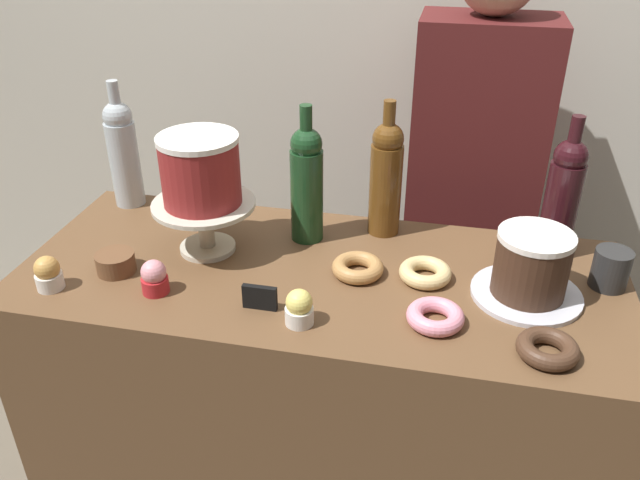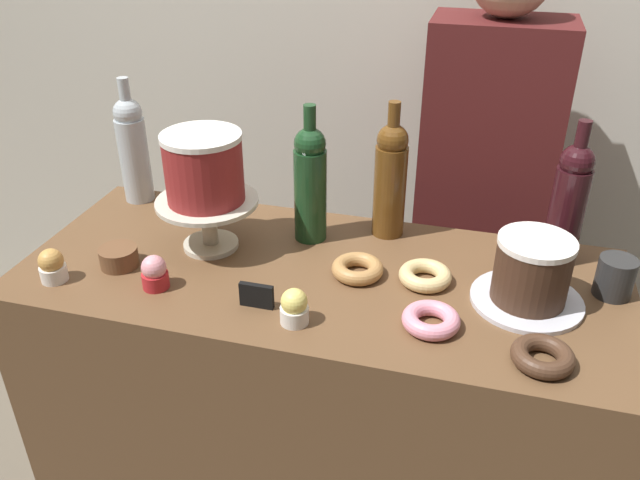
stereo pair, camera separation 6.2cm
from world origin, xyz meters
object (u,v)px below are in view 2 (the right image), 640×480
(wine_bottle_green, at_px, (310,182))
(cupcake_strawberry, at_px, (155,273))
(wine_bottle_clear, at_px, (133,148))
(wine_bottle_dark_red, at_px, (569,202))
(cupcake_caramel, at_px, (52,266))
(coffee_cup_ceramic, at_px, (615,277))
(barista_figure, at_px, (479,218))
(cake_stand_pedestal, at_px, (208,215))
(wine_bottle_amber, at_px, (390,178))
(price_sign_chalkboard, at_px, (257,296))
(cookie_stack, at_px, (119,257))
(donut_maple, at_px, (358,269))
(donut_glazed, at_px, (425,276))
(donut_pink, at_px, (431,320))
(chocolate_round_cake, at_px, (532,269))
(donut_chocolate, at_px, (543,356))
(cupcake_lemon, at_px, (294,307))
(white_layer_cake, at_px, (204,167))

(wine_bottle_green, distance_m, cupcake_strawberry, 0.40)
(wine_bottle_clear, xyz_separation_m, wine_bottle_green, (0.50, -0.08, 0.00))
(wine_bottle_dark_red, bearing_deg, cupcake_caramel, -160.23)
(coffee_cup_ceramic, height_order, barista_figure, barista_figure)
(cake_stand_pedestal, height_order, wine_bottle_dark_red, wine_bottle_dark_red)
(wine_bottle_amber, xyz_separation_m, price_sign_chalkboard, (-0.20, -0.37, -0.12))
(wine_bottle_clear, distance_m, cookie_stack, 0.36)
(donut_maple, bearing_deg, donut_glazed, 4.44)
(coffee_cup_ceramic, bearing_deg, cake_stand_pedestal, -177.63)
(cake_stand_pedestal, xyz_separation_m, cupcake_strawberry, (-0.04, -0.19, -0.05))
(donut_pink, height_order, donut_maple, same)
(wine_bottle_dark_red, bearing_deg, cake_stand_pedestal, -168.73)
(chocolate_round_cake, xyz_separation_m, wine_bottle_dark_red, (0.07, 0.19, 0.07))
(wine_bottle_amber, xyz_separation_m, donut_chocolate, (0.35, -0.40, -0.13))
(donut_glazed, bearing_deg, donut_chocolate, -41.54)
(cupcake_lemon, distance_m, donut_maple, 0.21)
(donut_pink, xyz_separation_m, donut_maple, (-0.17, 0.14, 0.00))
(cupcake_strawberry, height_order, cookie_stack, cupcake_strawberry)
(cookie_stack, bearing_deg, chocolate_round_cake, 6.27)
(chocolate_round_cake, distance_m, donut_chocolate, 0.20)
(donut_pink, height_order, donut_chocolate, same)
(cupcake_lemon, height_order, price_sign_chalkboard, cupcake_lemon)
(wine_bottle_dark_red, relative_size, wine_bottle_green, 1.00)
(wine_bottle_clear, distance_m, donut_maple, 0.69)
(wine_bottle_green, bearing_deg, cupcake_strawberry, -131.18)
(cupcake_lemon, relative_size, donut_glazed, 0.66)
(donut_pink, bearing_deg, wine_bottle_amber, 112.81)
(white_layer_cake, distance_m, cupcake_lemon, 0.39)
(cake_stand_pedestal, bearing_deg, chocolate_round_cake, -2.87)
(wine_bottle_amber, xyz_separation_m, donut_glazed, (0.11, -0.19, -0.13))
(wine_bottle_amber, distance_m, donut_chocolate, 0.55)
(cupcake_lemon, xyz_separation_m, cupcake_caramel, (-0.54, 0.01, 0.00))
(white_layer_cake, xyz_separation_m, barista_figure, (0.59, 0.54, -0.32))
(wine_bottle_clear, bearing_deg, cookie_stack, -68.53)
(cupcake_strawberry, xyz_separation_m, donut_glazed, (0.54, 0.17, -0.02))
(wine_bottle_amber, bearing_deg, wine_bottle_dark_red, -2.97)
(cupcake_strawberry, bearing_deg, cupcake_lemon, -7.14)
(donut_glazed, distance_m, barista_figure, 0.58)
(wine_bottle_clear, bearing_deg, barista_figure, 22.06)
(cupcake_strawberry, relative_size, price_sign_chalkboard, 1.06)
(wine_bottle_dark_red, distance_m, donut_pink, 0.43)
(price_sign_chalkboard, bearing_deg, barista_figure, 61.02)
(donut_glazed, height_order, donut_chocolate, same)
(donut_pink, bearing_deg, chocolate_round_cake, 37.42)
(price_sign_chalkboard, bearing_deg, chocolate_round_cake, 17.13)
(white_layer_cake, bearing_deg, cake_stand_pedestal, -7.13)
(white_layer_cake, height_order, cupcake_lemon, white_layer_cake)
(cupcake_lemon, relative_size, donut_pink, 0.66)
(cookie_stack, bearing_deg, price_sign_chalkboard, -10.69)
(wine_bottle_clear, height_order, coffee_cup_ceramic, wine_bottle_clear)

